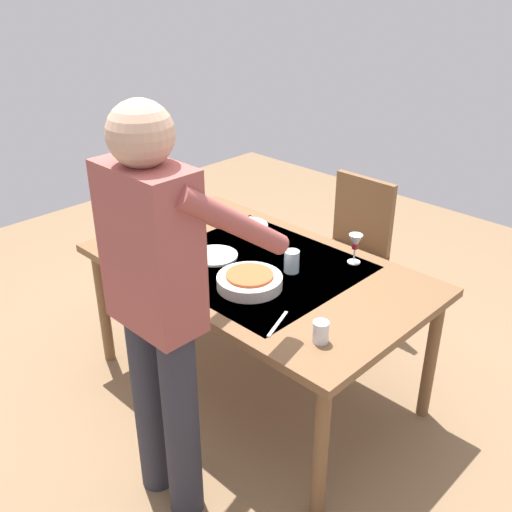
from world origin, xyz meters
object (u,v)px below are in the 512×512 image
Objects in this scene: wine_glass_right at (355,243)px; dinner_plate_near at (247,226)px; wine_bottle at (173,208)px; dinner_plate_far at (215,256)px; serving_bowl_pasta at (250,281)px; water_cup_near_left at (292,261)px; person_server at (160,301)px; wine_glass_left at (135,217)px; water_cup_near_right at (321,332)px; chair_near at (352,243)px; dining_table at (256,277)px.

dinner_plate_near is (0.68, 0.06, -0.10)m from wine_glass_right.
dinner_plate_far is (-0.45, 0.09, -0.10)m from wine_bottle.
water_cup_near_left is at bearing -98.81° from serving_bowl_pasta.
wine_glass_left is at bearing -30.11° from person_server.
water_cup_near_left is at bearing -162.79° from wine_glass_left.
wine_bottle is 1.32m from water_cup_near_right.
wine_bottle is at bearing -40.34° from person_server.
wine_bottle is 0.42m from dinner_plate_near.
dinner_plate_far is (0.38, 0.15, -0.05)m from water_cup_near_left.
dinner_plate_near is (0.31, 0.58, 0.21)m from chair_near.
dinner_plate_near is (-0.35, -0.49, -0.10)m from wine_glass_left.
dining_table is at bearing -24.18° from water_cup_near_right.
chair_near is 1.30m from wine_glass_left.
chair_near is 1.71m from person_server.
chair_near is 3.96× the size of dinner_plate_near.
water_cup_near_right reaches higher than dining_table.
water_cup_near_left is 0.47× the size of dinner_plate_near.
dinner_plate_far is at bearing -15.45° from serving_bowl_pasta.
dinner_plate_far is (0.46, -0.68, -0.23)m from person_server.
serving_bowl_pasta is (0.12, -0.58, -0.20)m from person_server.
wine_bottle is (0.66, -0.01, 0.18)m from dining_table.
chair_near is 8.41× the size of water_cup_near_left.
wine_bottle reaches higher than dinner_plate_far.
chair_near is 1.09m from serving_bowl_pasta.
dining_table is at bearing 178.73° from wine_bottle.
wine_glass_left is 0.52m from dinner_plate_far.
water_cup_near_left is at bearing -175.96° from wine_bottle.
wine_glass_left is 1.70× the size of water_cup_near_right.
serving_bowl_pasta is at bearing 81.19° from water_cup_near_left.
water_cup_near_right is at bearing -128.17° from person_server.
wine_glass_left is at bearing 58.35° from chair_near.
chair_near is 1.36m from water_cup_near_right.
serving_bowl_pasta is 1.30× the size of dinner_plate_far.
water_cup_near_right is (-0.30, 0.64, -0.06)m from wine_glass_right.
water_cup_near_right is at bearing 120.16° from chair_near.
wine_bottle is 0.22m from wine_glass_left.
person_server reaches higher than wine_glass_left.
wine_glass_right reaches higher than dinner_plate_near.
wine_bottle is at bearing -11.88° from dinner_plate_far.
chair_near is at bearing -125.25° from wine_bottle.
wine_glass_left is 0.66× the size of dinner_plate_far.
water_cup_near_right is 0.39× the size of dinner_plate_far.
water_cup_near_left is 0.47× the size of dinner_plate_far.
water_cup_near_left is (0.16, 0.28, -0.05)m from wine_glass_right.
dining_table is at bearing -159.45° from dinner_plate_far.
chair_near is 0.71m from wine_glass_right.
dinner_plate_near reaches higher than dining_table.
water_cup_near_left is at bearing -37.59° from water_cup_near_right.
water_cup_near_left is at bearing -158.05° from dinner_plate_far.
wine_glass_left reaches higher than dinner_plate_near.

